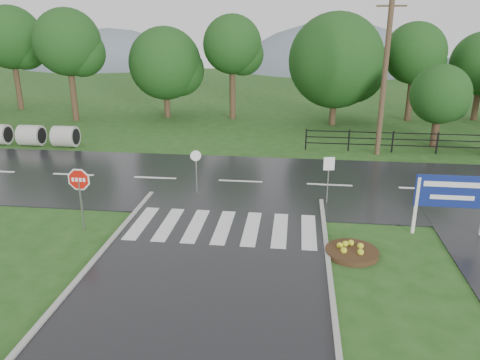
# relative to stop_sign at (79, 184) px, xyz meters

# --- Properties ---
(ground) EXTENTS (120.00, 120.00, 0.00)m
(ground) POSITION_rel_stop_sign_xyz_m (4.88, -4.35, -1.68)
(ground) COLOR #234C19
(ground) RESTS_ON ground
(main_road) EXTENTS (90.00, 8.00, 0.04)m
(main_road) POSITION_rel_stop_sign_xyz_m (4.88, 5.65, -1.68)
(main_road) COLOR black
(main_road) RESTS_ON ground
(crosswalk) EXTENTS (6.50, 2.80, 0.02)m
(crosswalk) POSITION_rel_stop_sign_xyz_m (4.88, 0.65, -1.62)
(crosswalk) COLOR silver
(crosswalk) RESTS_ON ground
(fence_west) EXTENTS (9.58, 0.08, 1.20)m
(fence_west) POSITION_rel_stop_sign_xyz_m (12.63, 11.65, -0.96)
(fence_west) COLOR black
(fence_west) RESTS_ON ground
(hills) EXTENTS (102.00, 48.00, 48.00)m
(hills) POSITION_rel_stop_sign_xyz_m (8.37, 60.65, -17.22)
(hills) COLOR slate
(hills) RESTS_ON ground
(treeline) EXTENTS (83.20, 5.20, 10.00)m
(treeline) POSITION_rel_stop_sign_xyz_m (5.88, 19.65, -1.68)
(treeline) COLOR #133A12
(treeline) RESTS_ON ground
(stop_sign) EXTENTS (1.06, 0.05, 2.39)m
(stop_sign) POSITION_rel_stop_sign_xyz_m (0.00, 0.00, 0.00)
(stop_sign) COLOR #939399
(stop_sign) RESTS_ON ground
(estate_billboard) EXTENTS (2.45, 0.10, 2.15)m
(estate_billboard) POSITION_rel_stop_sign_xyz_m (12.59, 1.11, -0.20)
(estate_billboard) COLOR silver
(estate_billboard) RESTS_ON ground
(flower_bed) EXTENTS (1.67, 1.67, 0.33)m
(flower_bed) POSITION_rel_stop_sign_xyz_m (9.20, -0.77, -1.56)
(flower_bed) COLOR #332111
(flower_bed) RESTS_ON ground
(reg_sign_small) EXTENTS (0.43, 0.09, 1.96)m
(reg_sign_small) POSITION_rel_stop_sign_xyz_m (8.64, 3.46, -0.28)
(reg_sign_small) COLOR #939399
(reg_sign_small) RESTS_ON ground
(reg_sign_round) EXTENTS (0.43, 0.15, 1.92)m
(reg_sign_round) POSITION_rel_stop_sign_xyz_m (3.23, 3.91, -0.44)
(reg_sign_round) COLOR #939399
(reg_sign_round) RESTS_ON ground
(utility_pole_east) EXTENTS (1.47, 0.30, 8.29)m
(utility_pole_east) POSITION_rel_stop_sign_xyz_m (11.76, 11.15, 2.53)
(utility_pole_east) COLOR #473523
(utility_pole_east) RESTS_ON ground
(entrance_tree_left) EXTENTS (3.32, 3.32, 4.70)m
(entrance_tree_left) POSITION_rel_stop_sign_xyz_m (15.25, 13.15, 1.34)
(entrance_tree_left) COLOR #3D2B1C
(entrance_tree_left) RESTS_ON ground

